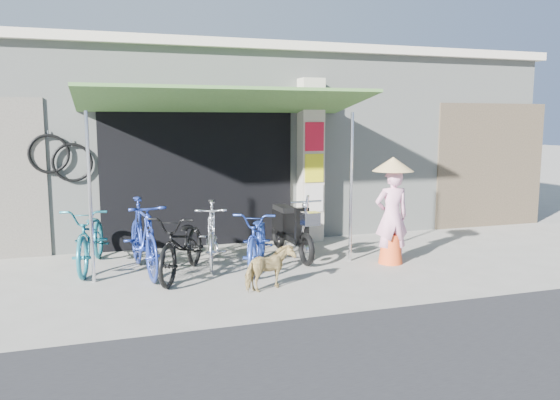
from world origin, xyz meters
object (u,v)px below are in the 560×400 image
object	(u,v)px
bike_blue	(143,237)
street_dog	(270,268)
bike_navy	(258,238)
moped	(291,229)
bike_silver	(212,234)
bike_black	(183,244)
bike_teal	(91,237)
nun	(392,211)

from	to	relation	value
bike_blue	street_dog	bearing A→B (deg)	-48.76
bike_navy	bike_blue	bearing A→B (deg)	-165.05
bike_blue	moped	size ratio (longest dim) A/B	1.02
bike_blue	bike_silver	xyz separation A→B (m)	(1.04, 0.15, -0.05)
bike_blue	bike_black	world-z (taller)	bike_blue
street_dog	moped	bearing A→B (deg)	-49.76
bike_silver	bike_teal	bearing A→B (deg)	-179.60
bike_black	street_dog	xyz separation A→B (m)	(1.00, -1.01, -0.17)
nun	street_dog	bearing A→B (deg)	24.19
bike_teal	nun	size ratio (longest dim) A/B	1.10
nun	bike_black	bearing A→B (deg)	0.92
bike_blue	nun	bearing A→B (deg)	-16.22
bike_black	bike_silver	bearing A→B (deg)	69.61
bike_blue	street_dog	xyz separation A→B (m)	(1.52, -1.34, -0.26)
bike_teal	street_dog	xyz separation A→B (m)	(2.26, -1.86, -0.19)
bike_navy	nun	size ratio (longest dim) A/B	1.03
bike_blue	street_dog	size ratio (longest dim) A/B	2.63
moped	nun	distance (m)	1.68
bike_silver	street_dog	xyz separation A→B (m)	(0.48, -1.50, -0.20)
bike_navy	moped	bearing A→B (deg)	60.67
bike_teal	bike_navy	size ratio (longest dim) A/B	1.07
bike_blue	bike_teal	bearing A→B (deg)	137.31
street_dog	nun	xyz separation A→B (m)	(2.22, 0.76, 0.54)
bike_black	bike_navy	size ratio (longest dim) A/B	1.03
bike_teal	bike_navy	xyz separation A→B (m)	(2.41, -0.74, -0.03)
bike_black	nun	world-z (taller)	nun
moped	nun	size ratio (longest dim) A/B	1.07
bike_black	bike_navy	xyz separation A→B (m)	(1.16, 0.12, -0.01)
bike_black	bike_silver	distance (m)	0.71
bike_black	moped	bearing A→B (deg)	46.14
street_dog	bike_silver	bearing A→B (deg)	-4.65
bike_teal	bike_navy	world-z (taller)	bike_teal
bike_navy	street_dog	bearing A→B (deg)	-75.63
bike_blue	nun	world-z (taller)	nun
bike_black	moped	xyz separation A→B (m)	(1.87, 0.68, -0.01)
bike_navy	moped	world-z (taller)	moped
bike_blue	moped	world-z (taller)	bike_blue
street_dog	bike_navy	bearing A→B (deg)	-30.51
street_dog	nun	bearing A→B (deg)	-93.68
bike_silver	moped	world-z (taller)	moped
bike_teal	bike_black	xyz separation A→B (m)	(1.26, -0.86, -0.02)
moped	bike_blue	bearing A→B (deg)	-174.08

